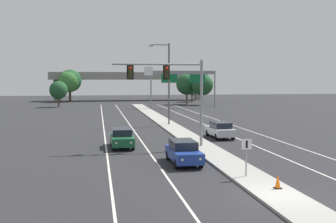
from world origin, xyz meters
name	(u,v)px	position (x,y,z in m)	size (l,w,h in m)	color
ground_plane	(279,197)	(0.00, 0.00, 0.00)	(260.00, 260.00, 0.00)	#28282B
median_island	(193,141)	(0.00, 18.00, 0.07)	(2.40, 110.00, 0.15)	#9E9B93
lane_stripe_oncoming_center	(136,133)	(-4.70, 25.00, 0.00)	(0.14, 100.00, 0.01)	silver
lane_stripe_receding_center	(220,131)	(4.70, 25.00, 0.00)	(0.14, 100.00, 0.01)	silver
edge_stripe_left	(104,134)	(-8.00, 25.00, 0.00)	(0.14, 100.00, 0.01)	silver
edge_stripe_right	(248,130)	(8.00, 25.00, 0.00)	(0.14, 100.00, 0.01)	silver
overhead_signal_mast	(173,84)	(-2.52, 14.73, 5.34)	(7.52, 0.44, 7.20)	gray
median_sign_post	(246,151)	(-0.23, 3.89, 1.59)	(0.60, 0.10, 2.20)	gray
street_lamp_median	(167,79)	(-0.16, 31.41, 5.79)	(2.58, 0.28, 10.00)	#4C4C51
car_oncoming_blue	(184,152)	(-2.94, 8.57, 0.82)	(1.85, 4.48, 1.58)	navy
car_oncoming_green	(122,138)	(-6.69, 15.98, 0.82)	(1.85, 4.48, 1.58)	#195633
car_receding_silver	(220,130)	(3.11, 19.88, 0.82)	(1.89, 4.50, 1.58)	#B7B7BC
traffic_cone_median_nose	(278,182)	(0.39, 1.05, 0.51)	(0.36, 0.36, 0.74)	black
highway_sign_gantry	(183,77)	(8.20, 61.20, 6.16)	(13.28, 0.42, 7.50)	gray
overpass_bridge	(130,79)	(0.00, 92.78, 5.78)	(42.40, 6.40, 7.65)	gray
tree_far_right_b	(187,84)	(11.51, 72.99, 4.62)	(4.89, 4.89, 7.07)	#4C3823
tree_far_left_b	(58,90)	(-16.64, 68.24, 3.52)	(3.73, 3.73, 5.40)	#4C3823
tree_far_right_c	(202,85)	(14.34, 69.64, 4.51)	(4.78, 4.78, 6.91)	#4C3823
tree_far_right_a	(192,88)	(15.07, 82.83, 3.60)	(3.81, 3.81, 5.51)	#4C3823
tree_far_left_a	(69,81)	(-15.78, 87.87, 5.19)	(5.49, 5.49, 7.94)	#4C3823
tree_far_left_c	(70,81)	(-15.54, 88.37, 5.39)	(5.70, 5.70, 8.25)	#4C3823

